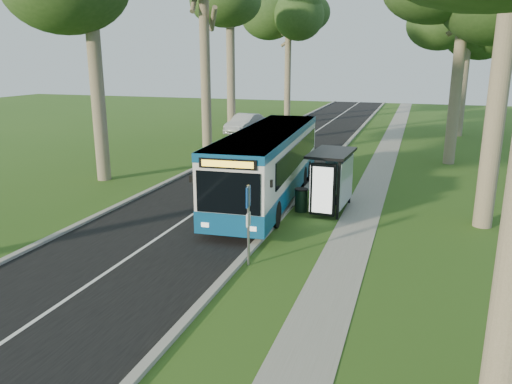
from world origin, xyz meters
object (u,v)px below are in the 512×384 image
bus_stop_sign (248,216)px  car_silver (245,124)px  bus (268,164)px  litter_bin (301,200)px  car_white (247,123)px  bus_shelter (333,171)px

bus_stop_sign → car_silver: bearing=108.1°
bus → car_silver: bearing=108.5°
bus_stop_sign → litter_bin: size_ratio=2.60×
bus → car_white: size_ratio=2.59×
bus → bus_stop_sign: bearing=-81.6°
bus_stop_sign → car_white: (-9.36, 26.79, -0.79)m
bus_stop_sign → bus_shelter: 6.34m
bus_stop_sign → car_silver: bus_stop_sign is taller
bus_shelter → car_silver: bus_shelter is taller
bus_stop_sign → bus_shelter: size_ratio=0.85×
bus → litter_bin: 2.45m
bus → bus_stop_sign: bus is taller
bus_shelter → car_silver: size_ratio=0.60×
bus_stop_sign → car_silver: (-9.24, 26.03, -0.76)m
bus_shelter → car_white: 23.33m
litter_bin → car_white: 22.97m
bus_stop_sign → bus_shelter: bearing=75.0°
bus_shelter → litter_bin: bus_shelter is taller
bus_shelter → litter_bin: size_ratio=3.05×
bus_stop_sign → litter_bin: bearing=86.0°
bus_shelter → bus: bearing=164.8°
bus → car_silver: bus is taller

